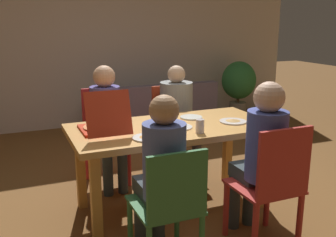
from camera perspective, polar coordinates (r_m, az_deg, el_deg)
ground_plane at (r=3.71m, az=0.61°, el=-12.66°), size 20.00×20.00×0.00m
back_wall at (r=6.38m, az=-11.07°, el=10.70°), size 7.13×0.12×2.62m
dining_table at (r=3.45m, az=0.64°, el=-2.52°), size 1.79×0.87×0.77m
chair_0 at (r=4.16m, az=-9.28°, el=-1.92°), size 0.43×0.40×0.99m
person_0 at (r=3.97m, az=-8.88°, el=0.24°), size 0.30×0.51×1.24m
chair_1 at (r=2.97m, az=14.91°, el=-9.33°), size 0.46×0.45×0.97m
person_1 at (r=2.99m, az=13.49°, el=-4.42°), size 0.30×0.47×1.26m
chair_2 at (r=2.60m, az=0.27°, el=-12.51°), size 0.42×0.46×0.91m
person_2 at (r=2.65m, az=-1.05°, el=-7.23°), size 0.29×0.49×1.22m
chair_3 at (r=4.44m, az=0.67°, el=-0.71°), size 0.43×0.45×0.95m
person_3 at (r=4.25m, az=1.53°, el=1.08°), size 0.36×0.57×1.20m
pizza_box_0 at (r=3.28m, az=-9.39°, el=-0.99°), size 0.36×0.47×0.37m
plate_0 at (r=3.36m, az=1.55°, el=-1.20°), size 0.24×0.24×0.03m
plate_1 at (r=3.70m, az=3.41°, el=0.19°), size 0.21×0.21×0.01m
plate_2 at (r=3.59m, az=9.47°, el=-0.36°), size 0.24×0.24×0.03m
plate_3 at (r=3.06m, az=-3.06°, el=-2.76°), size 0.24×0.24×0.03m
drinking_glass_0 at (r=3.14m, az=0.28°, el=-1.17°), size 0.08×0.08×0.14m
drinking_glass_1 at (r=3.21m, az=4.69°, el=-1.11°), size 0.07×0.07×0.11m
drinking_glass_2 at (r=3.56m, az=-0.99°, el=0.56°), size 0.06×0.06×0.13m
couch at (r=6.03m, az=-2.06°, el=0.84°), size 1.76×0.91×0.77m
potted_plant at (r=6.85m, az=10.28°, el=5.10°), size 0.59×0.59×0.99m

